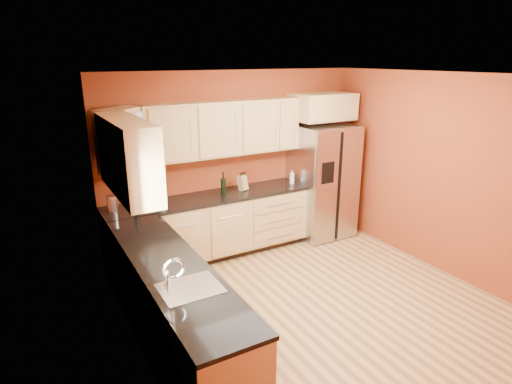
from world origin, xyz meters
TOP-DOWN VIEW (x-y plane):
  - floor at (0.00, 0.00)m, footprint 4.00×4.00m
  - ceiling at (0.00, 0.00)m, footprint 4.00×4.00m
  - wall_back at (0.00, 2.00)m, footprint 4.00×0.04m
  - wall_front at (0.00, -2.00)m, footprint 4.00×0.04m
  - wall_left at (-2.00, 0.00)m, footprint 0.04×4.00m
  - wall_right at (2.00, 0.00)m, footprint 0.04×4.00m
  - base_cabinets_back at (-0.55, 1.70)m, footprint 2.90×0.60m
  - base_cabinets_left at (-1.70, 0.00)m, footprint 0.60×2.80m
  - countertop_back at (-0.55, 1.69)m, footprint 2.90×0.62m
  - countertop_left at (-1.69, 0.00)m, footprint 0.62×2.80m
  - upper_cabinets_back at (-0.25, 1.83)m, footprint 2.30×0.33m
  - upper_cabinets_left at (-1.83, 0.72)m, footprint 0.33×1.35m
  - corner_upper_cabinet at (-1.67, 1.67)m, footprint 0.67×0.67m
  - over_fridge_cabinet at (1.35, 1.70)m, footprint 0.92×0.60m
  - refrigerator at (1.35, 1.62)m, footprint 0.90×0.75m
  - window at (-1.98, -0.50)m, footprint 0.03×0.90m
  - sink_faucet at (-1.69, -0.50)m, footprint 0.50×0.42m
  - canister_left at (-1.24, 1.70)m, footprint 0.17×0.17m
  - canister_right at (-1.85, 1.73)m, footprint 0.17×0.17m
  - wine_bottle_a at (-0.36, 1.65)m, footprint 0.09×0.09m
  - wine_bottle_b at (-1.58, 1.67)m, footprint 0.09×0.09m
  - knife_block at (-0.01, 1.74)m, footprint 0.14×0.14m
  - soap_dispenser at (0.80, 1.66)m, footprint 0.08×0.08m

SIDE VIEW (x-z plane):
  - floor at x=0.00m, z-range 0.00..0.00m
  - base_cabinets_back at x=-0.55m, z-range 0.00..0.88m
  - base_cabinets_left at x=-1.70m, z-range 0.00..0.88m
  - refrigerator at x=1.35m, z-range 0.00..1.78m
  - countertop_back at x=-0.55m, z-range 0.88..0.92m
  - countertop_left at x=-1.69m, z-range 0.88..0.92m
  - soap_dispenser at x=0.80m, z-range 0.92..1.12m
  - canister_left at x=-1.24m, z-range 0.92..1.13m
  - canister_right at x=-1.85m, z-range 0.92..1.13m
  - knife_block at x=-0.01m, z-range 0.92..1.14m
  - sink_faucet at x=-1.69m, z-range 0.92..1.22m
  - wine_bottle_b at x=-1.58m, z-range 0.92..1.24m
  - wine_bottle_a at x=-0.36m, z-range 0.92..1.25m
  - wall_back at x=0.00m, z-range 0.00..2.60m
  - wall_front at x=0.00m, z-range 0.00..2.60m
  - wall_left at x=-2.00m, z-range 0.00..2.60m
  - wall_right at x=2.00m, z-range 0.00..2.60m
  - window at x=-1.98m, z-range 1.05..2.05m
  - upper_cabinets_back at x=-0.25m, z-range 1.45..2.20m
  - upper_cabinets_left at x=-1.83m, z-range 1.45..2.20m
  - corner_upper_cabinet at x=-1.67m, z-range 1.45..2.20m
  - over_fridge_cabinet at x=1.35m, z-range 1.85..2.25m
  - ceiling at x=0.00m, z-range 2.60..2.60m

